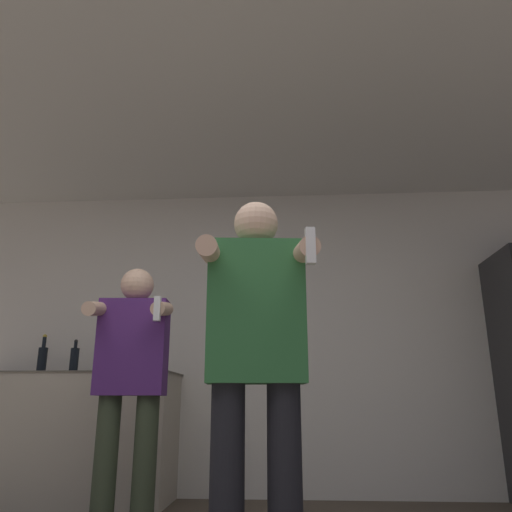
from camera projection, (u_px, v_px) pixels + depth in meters
name	position (u px, v px, depth m)	size (l,w,h in m)	color
wall_back	(229.00, 336.00, 4.28)	(7.00, 0.06, 2.55)	silver
ceiling_slab	(208.00, 112.00, 3.30)	(7.00, 3.28, 0.05)	silver
counter	(68.00, 436.00, 3.82)	(1.64, 0.61, 0.95)	#BCB29E
bottle_brown_liquor	(132.00, 355.00, 3.93)	(0.09, 0.09, 0.31)	#563314
bottle_clear_vodka	(42.00, 358.00, 3.97)	(0.07, 0.07, 0.30)	black
bottle_amber_bourbon	(74.00, 359.00, 3.95)	(0.07, 0.07, 0.26)	black
person_woman_foreground	(256.00, 355.00, 2.07)	(0.50, 0.48, 1.60)	black
person_man_side	(131.00, 374.00, 3.00)	(0.49, 0.44, 1.55)	#38422D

